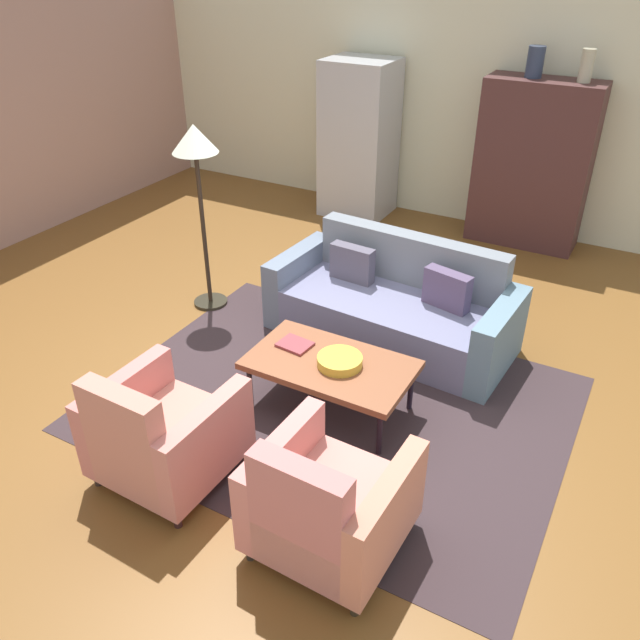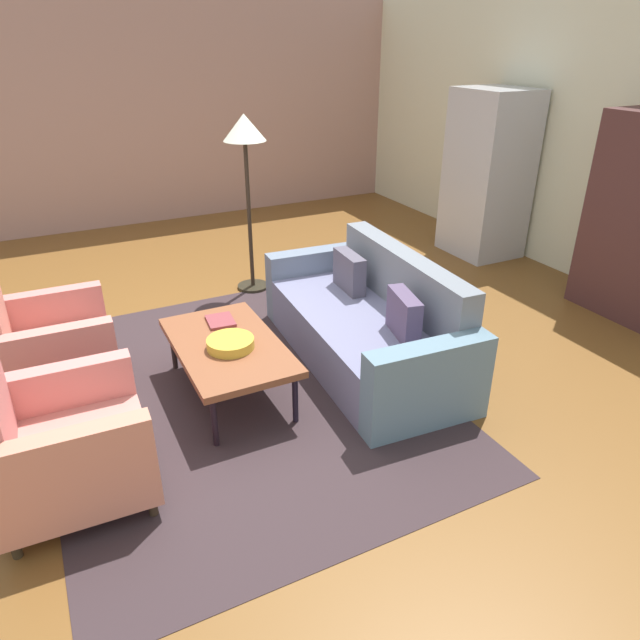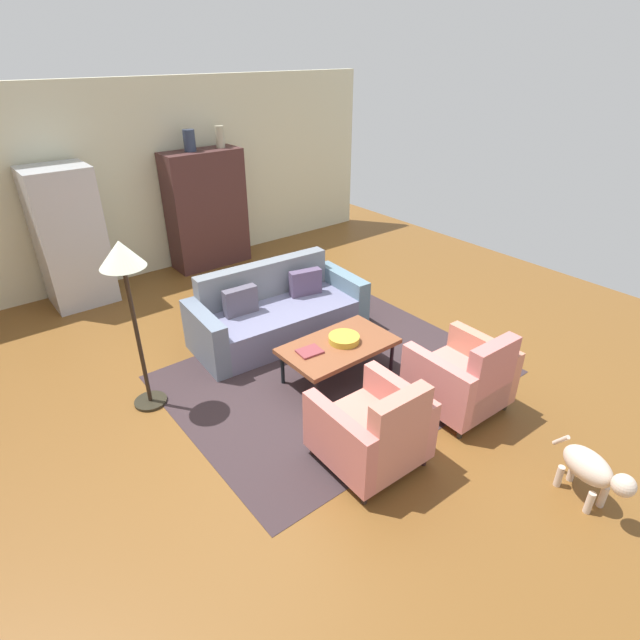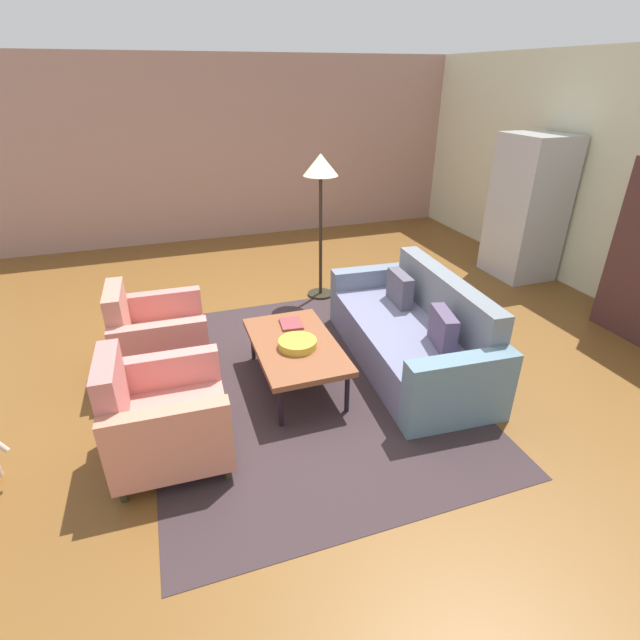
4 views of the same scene
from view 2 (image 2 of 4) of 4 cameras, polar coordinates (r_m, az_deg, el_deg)
name	(u,v)px [view 2 (image 2 of 4)]	position (r m, az deg, el deg)	size (l,w,h in m)	color
ground_plane	(240,359)	(4.75, -7.96, -3.81)	(10.12, 10.12, 0.00)	brown
wall_back	(609,144)	(6.53, 26.68, 15.28)	(8.43, 0.12, 2.80)	beige
wall_left	(123,117)	(8.28, -18.93, 18.47)	(0.12, 7.80, 2.80)	tan
area_rug	(238,391)	(4.34, -8.13, -6.92)	(3.40, 2.60, 0.01)	#36292C
couch	(371,325)	(4.61, 5.08, -0.53)	(2.15, 1.04, 0.86)	slate
coffee_table	(228,348)	(4.13, -9.12, -2.70)	(1.20, 0.70, 0.42)	black
armchair_left	(45,351)	(4.56, -25.59, -2.81)	(0.82, 0.82, 0.88)	#321D1A
armchair_right	(59,448)	(3.53, -24.40, -11.50)	(0.82, 0.82, 0.88)	#2F191E
fruit_bowl	(230,343)	(4.04, -8.85, -2.29)	(0.33, 0.33, 0.07)	gold
book_stack	(221,321)	(4.41, -9.82, -0.08)	(0.26, 0.22, 0.02)	brown
refrigerator	(488,175)	(7.04, 16.26, 13.64)	(0.80, 0.73, 1.85)	#B7BABF
floor_lamp	(245,145)	(5.64, -7.42, 16.81)	(0.40, 0.40, 1.72)	#29261A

